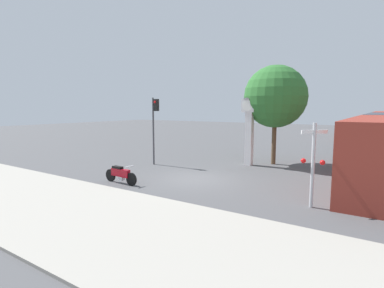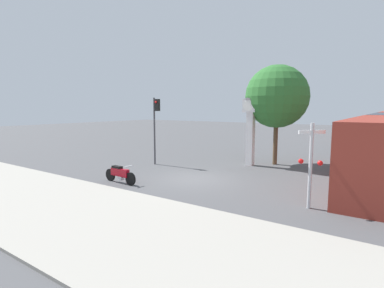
{
  "view_description": "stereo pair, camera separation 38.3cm",
  "coord_description": "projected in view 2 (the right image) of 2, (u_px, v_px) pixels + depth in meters",
  "views": [
    {
      "loc": [
        8.69,
        -13.55,
        3.9
      ],
      "look_at": [
        -0.86,
        1.0,
        1.79
      ],
      "focal_mm": 28.0,
      "sensor_mm": 36.0,
      "label": 1
    },
    {
      "loc": [
        9.0,
        -13.34,
        3.9
      ],
      "look_at": [
        -0.86,
        1.0,
        1.79
      ],
      "focal_mm": 28.0,
      "sensor_mm": 36.0,
      "label": 2
    }
  ],
  "objects": [
    {
      "name": "railroad_crossing_signal",
      "position": [
        311.0,
        162.0,
        11.48
      ],
      "size": [
        0.9,
        0.82,
        3.34
      ],
      "color": "#B7B7BC",
      "rests_on": "ground_plane"
    },
    {
      "name": "street_tree",
      "position": [
        277.0,
        97.0,
        20.21
      ],
      "size": [
        4.24,
        4.24,
        6.78
      ],
      "color": "brown",
      "rests_on": "ground_plane"
    },
    {
      "name": "traffic_light",
      "position": [
        156.0,
        119.0,
        20.35
      ],
      "size": [
        0.5,
        0.35,
        4.58
      ],
      "color": "#47474C",
      "rests_on": "ground_plane"
    },
    {
      "name": "motorcycle",
      "position": [
        120.0,
        174.0,
        15.56
      ],
      "size": [
        2.24,
        0.48,
        0.99
      ],
      "rotation": [
        0.0,
        0.0,
        -0.04
      ],
      "color": "black",
      "rests_on": "ground_plane"
    },
    {
      "name": "sidewalk_strip",
      "position": [
        88.0,
        215.0,
        10.8
      ],
      "size": [
        36.0,
        6.0,
        0.1
      ],
      "color": "#9E998E",
      "rests_on": "ground_plane"
    },
    {
      "name": "ground_plane",
      "position": [
        195.0,
        179.0,
        16.44
      ],
      "size": [
        120.0,
        120.0,
        0.0
      ],
      "primitive_type": "plane",
      "color": "#4C4C4F"
    },
    {
      "name": "clock_tower",
      "position": [
        251.0,
        120.0,
        20.09
      ],
      "size": [
        1.05,
        1.05,
        4.68
      ],
      "color": "white",
      "rests_on": "ground_plane"
    }
  ]
}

